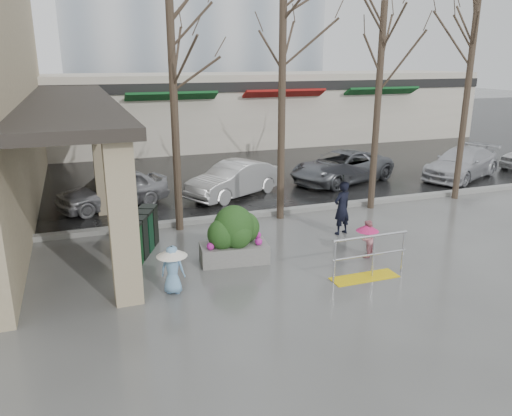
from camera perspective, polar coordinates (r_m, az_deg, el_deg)
ground at (r=12.21m, az=4.06°, el=-6.61°), size 120.00×120.00×0.00m
street_asphalt at (r=32.91m, az=-11.73°, el=7.98°), size 120.00×36.00×0.01m
curb at (r=15.69m, az=-1.83°, el=-0.91°), size 120.00×0.30×0.15m
canopy_slab at (r=18.26m, az=-20.90°, el=11.90°), size 2.80×18.00×0.25m
pillar_front at (r=10.22m, az=-14.96°, el=-1.39°), size 0.55×0.55×3.50m
pillar_back at (r=16.53m, az=-17.14°, el=5.26°), size 0.55×0.55×3.50m
storefront_row at (r=29.09m, az=-6.77°, el=11.09°), size 34.00×6.74×4.00m
handrail at (r=11.70m, az=12.64°, el=-6.07°), size 1.90×0.50×1.03m
tree_west at (r=14.07m, az=-9.64°, el=17.55°), size 3.20×3.20×6.80m
tree_midwest at (r=15.00m, az=3.07°, el=18.26°), size 3.20×3.20×7.00m
tree_mideast at (r=16.55m, az=14.09°, el=16.37°), size 3.20×3.20×6.50m
tree_east at (r=18.72m, az=23.58°, el=17.12°), size 3.20×3.20×7.20m
woman at (r=14.16m, az=9.91°, el=2.30°), size 1.31×1.31×2.10m
child_pink at (r=12.84m, az=12.59°, el=-3.11°), size 0.59×0.58×0.96m
child_blue at (r=10.76m, az=-9.54°, el=-6.38°), size 0.66×0.66×1.07m
planter at (r=12.22m, az=-2.53°, el=-3.10°), size 1.73×1.03×1.44m
news_boxes at (r=13.03m, az=-13.01°, el=-2.95°), size 1.17×1.93×1.07m
car_a at (r=17.37m, az=-16.05°, el=2.08°), size 3.98×2.64×1.26m
car_b at (r=18.06m, az=-2.51°, el=3.28°), size 4.00×2.97×1.26m
car_c at (r=20.47m, az=9.75°, el=4.67°), size 4.96×3.43×1.26m
car_d at (r=22.57m, az=22.45°, el=4.75°), size 4.68×3.42×1.26m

